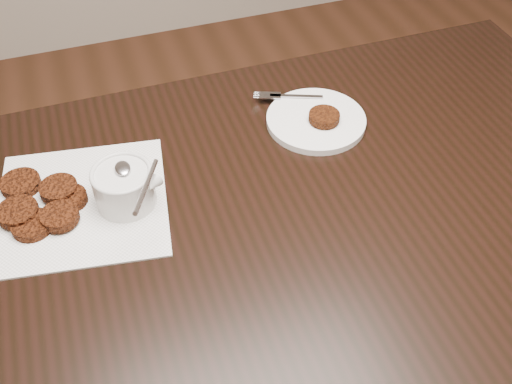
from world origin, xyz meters
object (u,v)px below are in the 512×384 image
table (264,359)px  sauce_ramekin (121,172)px  napkin (83,203)px  plate_with_patty (316,117)px

table → sauce_ramekin: sauce_ramekin is taller
napkin → sauce_ramekin: bearing=-16.8°
table → plate_with_patty: (0.19, 0.25, 0.39)m
napkin → plate_with_patty: plate_with_patty is taller
napkin → sauce_ramekin: (0.07, -0.02, 0.07)m
sauce_ramekin → plate_with_patty: sauce_ramekin is taller
napkin → table: bearing=-34.2°
napkin → sauce_ramekin: sauce_ramekin is taller
sauce_ramekin → napkin: bearing=163.2°
plate_with_patty → sauce_ramekin: bearing=-166.5°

